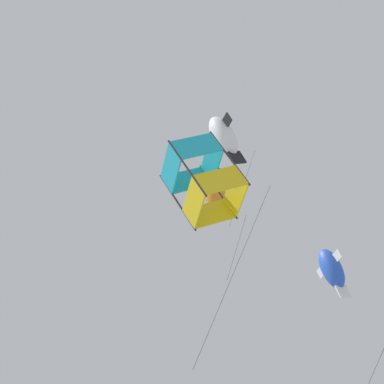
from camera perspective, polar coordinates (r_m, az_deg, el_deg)
kite_fish_low_drifter at (r=24.27m, az=1.88°, el=0.29°), size 1.64×1.68×5.98m
kite_fish_highest at (r=20.02m, az=12.08°, el=-6.57°), size 3.69×3.17×8.58m
kite_box_upper_right at (r=19.10m, az=0.99°, el=1.04°), size 3.29×2.76×8.16m
kite_fish_far_centre at (r=27.80m, az=2.76°, el=4.88°), size 2.14×2.02×6.56m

